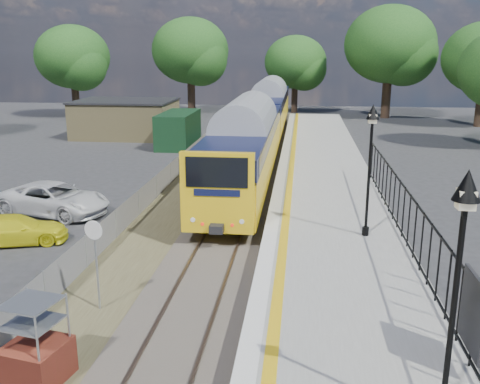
% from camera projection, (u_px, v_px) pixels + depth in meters
% --- Properties ---
extents(ground, '(120.00, 120.00, 0.00)m').
position_uv_depth(ground, '(182.00, 336.00, 13.97)').
color(ground, '#2D2D30').
rests_on(ground, ground).
extents(track_bed, '(5.90, 80.00, 0.29)m').
position_uv_depth(track_bed, '(220.00, 219.00, 23.28)').
color(track_bed, '#473F38').
rests_on(track_bed, ground).
extents(platform, '(5.00, 70.00, 0.90)m').
position_uv_depth(platform, '(330.00, 228.00, 21.06)').
color(platform, gray).
rests_on(platform, ground).
extents(platform_edge, '(0.90, 70.00, 0.01)m').
position_uv_depth(platform_edge, '(278.00, 215.00, 21.18)').
color(platform_edge, silver).
rests_on(platform_edge, platform).
extents(victorian_lamp_south, '(0.44, 0.44, 4.60)m').
position_uv_depth(victorian_lamp_south, '(461.00, 243.00, 8.41)').
color(victorian_lamp_south, black).
rests_on(victorian_lamp_south, platform).
extents(victorian_lamp_north, '(0.44, 0.44, 4.60)m').
position_uv_depth(victorian_lamp_north, '(371.00, 140.00, 18.03)').
color(victorian_lamp_north, black).
rests_on(victorian_lamp_north, platform).
extents(palisade_fence, '(0.12, 26.00, 2.00)m').
position_uv_depth(palisade_fence, '(427.00, 250.00, 14.91)').
color(palisade_fence, black).
rests_on(palisade_fence, platform).
extents(wire_fence, '(0.06, 52.00, 1.20)m').
position_uv_depth(wire_fence, '(151.00, 192.00, 25.80)').
color(wire_fence, '#999EA3').
rests_on(wire_fence, ground).
extents(outbuilding, '(10.80, 10.10, 3.12)m').
position_uv_depth(outbuilding, '(136.00, 120.00, 44.74)').
color(outbuilding, tan).
rests_on(outbuilding, ground).
extents(tree_line, '(56.80, 43.80, 11.88)m').
position_uv_depth(tree_line, '(288.00, 56.00, 52.42)').
color(tree_line, '#332319').
rests_on(tree_line, ground).
extents(train, '(2.82, 40.83, 3.51)m').
position_uv_depth(train, '(261.00, 119.00, 38.79)').
color(train, gold).
rests_on(train, ground).
extents(brick_plinth, '(1.47, 1.47, 2.01)m').
position_uv_depth(brick_plinth, '(35.00, 344.00, 11.80)').
color(brick_plinth, maroon).
rests_on(brick_plinth, ground).
extents(speed_sign, '(0.55, 0.15, 2.73)m').
position_uv_depth(speed_sign, '(95.00, 250.00, 14.86)').
color(speed_sign, '#999EA3').
rests_on(speed_sign, ground).
extents(car_yellow, '(4.14, 2.73, 1.12)m').
position_uv_depth(car_yellow, '(16.00, 230.00, 20.52)').
color(car_yellow, yellow).
rests_on(car_yellow, ground).
extents(car_white, '(5.61, 3.66, 1.43)m').
position_uv_depth(car_white, '(54.00, 199.00, 24.17)').
color(car_white, silver).
rests_on(car_white, ground).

